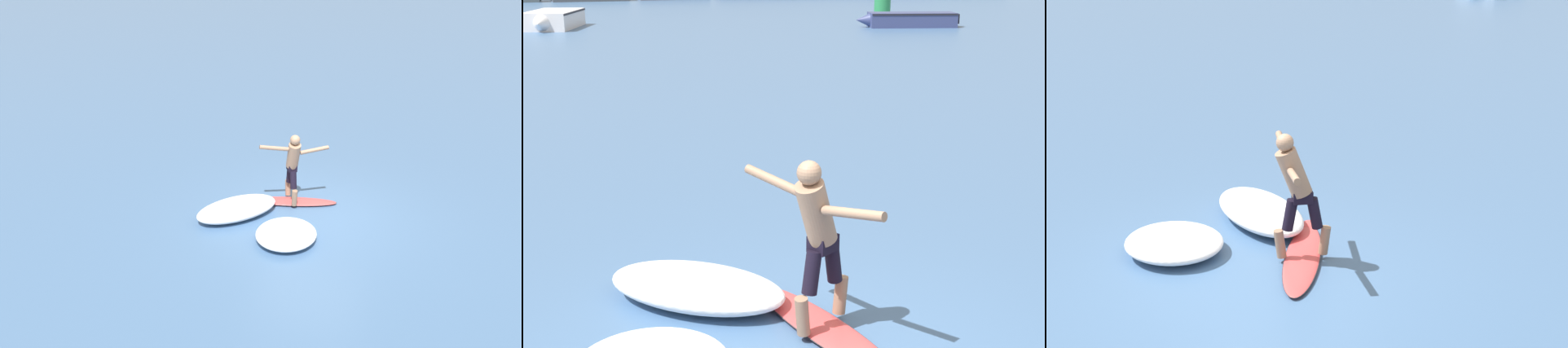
% 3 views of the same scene
% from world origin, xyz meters
% --- Properties ---
extents(surfboard, '(1.06, 2.37, 0.22)m').
position_xyz_m(surfboard, '(0.41, 0.65, 0.04)').
color(surfboard, '#DA4646').
rests_on(surfboard, ground).
extents(surfer, '(0.99, 1.43, 1.72)m').
position_xyz_m(surfer, '(0.34, 0.56, 1.09)').
color(surfer, '#8C6A53').
rests_on(surfer, surfboard).
extents(fishing_boat_near_jetty, '(5.54, 2.70, 0.77)m').
position_xyz_m(fishing_boat_near_jetty, '(16.59, 30.29, 0.41)').
color(fishing_boat_near_jetty, navy).
rests_on(fishing_boat_near_jetty, ground).
extents(small_boat_offshore, '(3.45, 5.55, 0.91)m').
position_xyz_m(small_boat_offshore, '(-1.60, 35.34, 0.48)').
color(small_boat_offshore, white).
rests_on(small_boat_offshore, ground).
extents(channel_marker_buoy, '(1.05, 1.05, 1.68)m').
position_xyz_m(channel_marker_buoy, '(18.88, 38.47, 0.74)').
color(channel_marker_buoy, '#288447').
rests_on(channel_marker_buoy, ground).
extents(wave_foam_at_nose, '(2.17, 2.00, 0.38)m').
position_xyz_m(wave_foam_at_nose, '(-0.64, 1.58, 0.19)').
color(wave_foam_at_nose, white).
rests_on(wave_foam_at_nose, ground).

